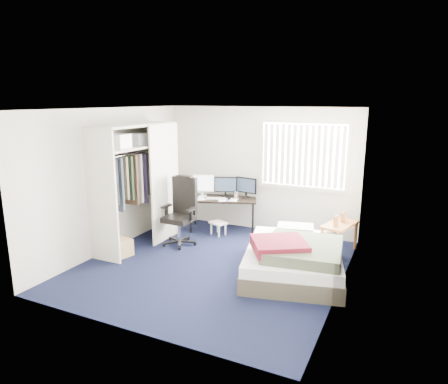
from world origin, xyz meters
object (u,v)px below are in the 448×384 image
desk (223,196)px  office_chair (181,218)px  nightstand (340,227)px  bed (294,257)px

desk → office_chair: bearing=-108.0°
office_chair → nightstand: size_ratio=1.48×
desk → office_chair: 1.16m
office_chair → bed: (2.27, -0.43, -0.21)m
desk → nightstand: (2.40, -0.32, -0.24)m
nightstand → bed: size_ratio=0.39×
nightstand → desk: bearing=172.4°
desk → bed: desk is taller
office_chair → nightstand: office_chair is taller
desk → nightstand: 2.43m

